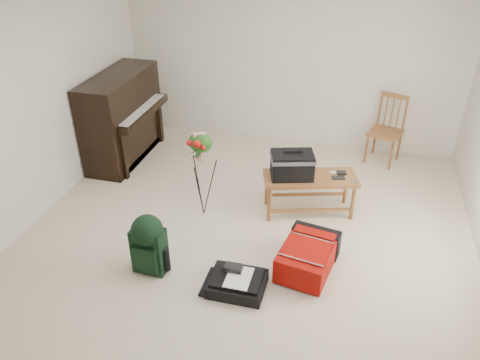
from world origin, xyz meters
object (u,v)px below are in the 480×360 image
(bench, at_px, (298,167))
(flower_stand, at_px, (202,175))
(green_backpack, at_px, (148,242))
(dining_chair, at_px, (386,130))
(piano, at_px, (123,119))
(black_duffel, at_px, (237,282))
(red_suitcase, at_px, (308,253))

(bench, relative_size, flower_stand, 1.05)
(green_backpack, bearing_deg, dining_chair, 56.40)
(dining_chair, relative_size, green_backpack, 1.48)
(bench, relative_size, dining_chair, 1.20)
(dining_chair, xyz_separation_m, green_backpack, (-2.28, -3.07, -0.11))
(bench, distance_m, green_backpack, 1.96)
(bench, height_order, dining_chair, dining_chair)
(bench, bearing_deg, piano, 147.24)
(piano, bearing_deg, black_duffel, -44.66)
(green_backpack, distance_m, flower_stand, 1.13)
(red_suitcase, relative_size, black_duffel, 1.48)
(dining_chair, xyz_separation_m, red_suitcase, (-0.73, -2.59, -0.31))
(piano, bearing_deg, flower_stand, -35.77)
(bench, relative_size, black_duffel, 2.16)
(red_suitcase, xyz_separation_m, black_duffel, (-0.62, -0.52, -0.08))
(black_duffel, height_order, flower_stand, flower_stand)
(red_suitcase, distance_m, black_duffel, 0.81)
(black_duffel, relative_size, green_backpack, 0.83)
(red_suitcase, xyz_separation_m, green_backpack, (-1.55, -0.48, 0.20))
(green_backpack, bearing_deg, piano, 124.64)
(piano, relative_size, green_backpack, 2.27)
(black_duffel, bearing_deg, bench, 77.35)
(red_suitcase, bearing_deg, piano, 159.01)
(bench, xyz_separation_m, dining_chair, (1.02, 1.59, -0.12))
(flower_stand, bearing_deg, dining_chair, 21.77)
(red_suitcase, height_order, flower_stand, flower_stand)
(bench, xyz_separation_m, black_duffel, (-0.33, -1.52, -0.51))
(dining_chair, height_order, black_duffel, dining_chair)
(green_backpack, relative_size, flower_stand, 0.59)
(green_backpack, height_order, flower_stand, flower_stand)
(dining_chair, bearing_deg, piano, -148.85)
(dining_chair, xyz_separation_m, black_duffel, (-1.35, -3.11, -0.39))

